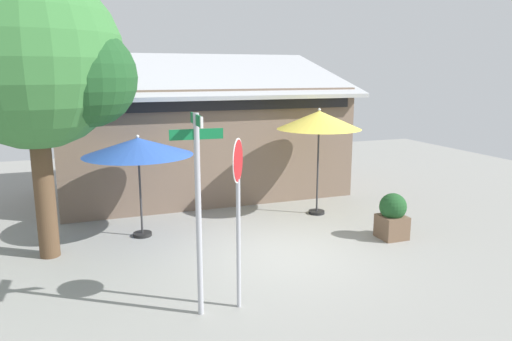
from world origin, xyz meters
The scene contains 8 objects.
ground_plane centered at (0.00, 0.00, -0.05)m, with size 28.00×28.00×0.10m, color gray.
cafe_building centered at (-0.20, 5.95, 1.78)m, with size 9.06×4.96×4.48m.
street_sign_post centered at (-2.18, -1.97, 1.96)m, with size 0.82×0.88×3.25m.
stop_sign centered at (-1.52, -1.96, 1.95)m, with size 0.37×0.62×2.84m.
patio_umbrella_royal_blue_left centered at (-2.60, 2.15, 2.14)m, with size 2.53×2.53×2.43m.
patio_umbrella_mustard_center centered at (2.15, 2.35, 2.57)m, with size 2.26×2.26×2.90m.
shade_tree centered at (-4.46, 1.48, 4.01)m, with size 3.74×3.55×5.87m.
sidewalk_planter centered at (2.89, -0.02, 0.55)m, with size 0.63×0.63×1.08m.
Camera 1 is at (-3.77, -8.90, 3.84)m, focal length 33.31 mm.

